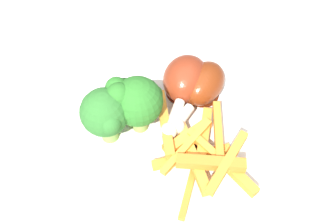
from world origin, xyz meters
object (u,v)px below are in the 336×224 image
(dinner_plate, at_px, (168,125))
(broccoli_floret_front, at_px, (106,114))
(dining_table, at_px, (184,147))
(broccoli_floret_back, at_px, (129,100))
(broccoli_floret_middle, at_px, (134,101))
(chicken_drumstick_far, at_px, (188,81))
(carrot_fries_pile, at_px, (199,149))
(chicken_drumstick_near, at_px, (203,89))

(dinner_plate, bearing_deg, broccoli_floret_front, 4.37)
(dining_table, height_order, broccoli_floret_back, broccoli_floret_back)
(broccoli_floret_middle, bearing_deg, chicken_drumstick_far, -153.38)
(broccoli_floret_back, bearing_deg, dinner_plate, 165.78)
(carrot_fries_pile, xyz_separation_m, chicken_drumstick_far, (-0.01, -0.09, 0.01))
(carrot_fries_pile, distance_m, chicken_drumstick_near, 0.08)
(broccoli_floret_middle, xyz_separation_m, carrot_fries_pile, (-0.06, 0.06, -0.03))
(broccoli_floret_front, distance_m, chicken_drumstick_near, 0.12)
(broccoli_floret_back, relative_size, carrot_fries_pile, 0.43)
(broccoli_floret_back, xyz_separation_m, chicken_drumstick_far, (-0.08, -0.03, -0.02))
(broccoli_floret_middle, height_order, chicken_drumstick_near, broccoli_floret_middle)
(dining_table, bearing_deg, chicken_drumstick_far, -103.15)
(dinner_plate, relative_size, chicken_drumstick_far, 2.43)
(chicken_drumstick_far, bearing_deg, broccoli_floret_back, 19.28)
(chicken_drumstick_far, bearing_deg, dining_table, 76.85)
(dining_table, height_order, broccoli_floret_middle, broccoli_floret_middle)
(dinner_plate, bearing_deg, chicken_drumstick_near, -154.60)
(broccoli_floret_back, bearing_deg, dining_table, -164.77)
(broccoli_floret_back, relative_size, chicken_drumstick_near, 0.67)
(broccoli_floret_front, bearing_deg, carrot_fries_pile, 151.96)
(chicken_drumstick_far, bearing_deg, broccoli_floret_middle, 26.62)
(carrot_fries_pile, xyz_separation_m, chicken_drumstick_near, (-0.03, -0.08, 0.01))
(chicken_drumstick_near, bearing_deg, broccoli_floret_back, 7.98)
(dining_table, xyz_separation_m, dinner_plate, (0.03, 0.03, 0.12))
(broccoli_floret_front, xyz_separation_m, chicken_drumstick_near, (-0.12, -0.03, -0.02))
(dinner_plate, bearing_deg, chicken_drumstick_far, -132.38)
(broccoli_floret_front, xyz_separation_m, carrot_fries_pile, (-0.09, 0.05, -0.03))
(chicken_drumstick_far, bearing_deg, carrot_fries_pile, 82.91)
(broccoli_floret_middle, height_order, carrot_fries_pile, broccoli_floret_middle)
(broccoli_floret_middle, xyz_separation_m, chicken_drumstick_far, (-0.07, -0.04, -0.03))
(chicken_drumstick_far, bearing_deg, dinner_plate, 47.62)
(chicken_drumstick_near, height_order, chicken_drumstick_far, chicken_drumstick_far)
(broccoli_floret_back, distance_m, chicken_drumstick_near, 0.09)
(dining_table, relative_size, dinner_plate, 3.24)
(chicken_drumstick_near, bearing_deg, dining_table, -23.82)
(dinner_plate, xyz_separation_m, chicken_drumstick_far, (-0.03, -0.04, 0.03))
(broccoli_floret_front, bearing_deg, chicken_drumstick_near, -166.39)
(broccoli_floret_back, height_order, chicken_drumstick_far, broccoli_floret_back)
(broccoli_floret_back, bearing_deg, chicken_drumstick_far, -160.72)
(dining_table, xyz_separation_m, broccoli_floret_front, (0.10, 0.04, 0.17))
(broccoli_floret_back, xyz_separation_m, carrot_fries_pile, (-0.06, 0.06, -0.03))
(broccoli_floret_middle, distance_m, chicken_drumstick_far, 0.08)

